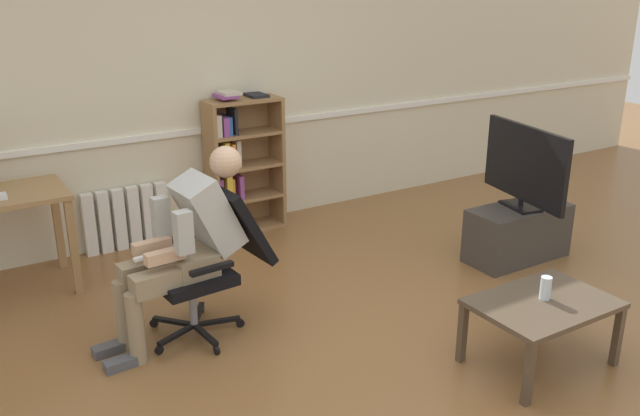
{
  "coord_description": "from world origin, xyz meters",
  "views": [
    {
      "loc": [
        -2.11,
        -2.82,
        2.22
      ],
      "look_at": [
        0.15,
        0.85,
        0.7
      ],
      "focal_mm": 37.58,
      "sensor_mm": 36.0,
      "label": 1
    }
  ],
  "objects_px": {
    "tv_screen": "(525,166)",
    "radiator": "(127,218)",
    "person_seated": "(185,242)",
    "tv_stand": "(518,233)",
    "drinking_glass": "(546,288)",
    "coffee_table": "(543,309)",
    "bookshelf": "(239,165)",
    "office_chair": "(213,255)",
    "computer_mouse": "(2,196)"
  },
  "relations": [
    {
      "from": "tv_screen",
      "to": "radiator",
      "type": "bearing_deg",
      "value": 65.11
    },
    {
      "from": "person_seated",
      "to": "tv_stand",
      "type": "xyz_separation_m",
      "value": [
        2.73,
        -0.22,
        -0.43
      ]
    },
    {
      "from": "tv_stand",
      "to": "drinking_glass",
      "type": "distance_m",
      "value": 1.59
    },
    {
      "from": "radiator",
      "to": "tv_stand",
      "type": "xyz_separation_m",
      "value": [
        2.63,
        -1.9,
        -0.04
      ]
    },
    {
      "from": "coffee_table",
      "to": "drinking_glass",
      "type": "xyz_separation_m",
      "value": [
        0.02,
        0.02,
        0.12
      ]
    },
    {
      "from": "tv_stand",
      "to": "person_seated",
      "type": "bearing_deg",
      "value": 175.3
    },
    {
      "from": "bookshelf",
      "to": "tv_screen",
      "type": "xyz_separation_m",
      "value": [
        1.63,
        -1.8,
        0.18
      ]
    },
    {
      "from": "bookshelf",
      "to": "drinking_glass",
      "type": "xyz_separation_m",
      "value": [
        0.57,
        -2.95,
        -0.12
      ]
    },
    {
      "from": "office_chair",
      "to": "radiator",
      "type": "bearing_deg",
      "value": 178.6
    },
    {
      "from": "coffee_table",
      "to": "drinking_glass",
      "type": "height_order",
      "value": "drinking_glass"
    },
    {
      "from": "bookshelf",
      "to": "radiator",
      "type": "distance_m",
      "value": 1.07
    },
    {
      "from": "computer_mouse",
      "to": "tv_screen",
      "type": "relative_size",
      "value": 0.1
    },
    {
      "from": "drinking_glass",
      "to": "tv_screen",
      "type": "bearing_deg",
      "value": 47.55
    },
    {
      "from": "computer_mouse",
      "to": "bookshelf",
      "type": "distance_m",
      "value": 2.01
    },
    {
      "from": "bookshelf",
      "to": "person_seated",
      "type": "xyz_separation_m",
      "value": [
        -1.1,
        -1.57,
        0.04
      ]
    },
    {
      "from": "radiator",
      "to": "person_seated",
      "type": "height_order",
      "value": "person_seated"
    },
    {
      "from": "person_seated",
      "to": "tv_stand",
      "type": "bearing_deg",
      "value": 80.67
    },
    {
      "from": "tv_stand",
      "to": "drinking_glass",
      "type": "xyz_separation_m",
      "value": [
        -1.05,
        -1.15,
        0.26
      ]
    },
    {
      "from": "office_chair",
      "to": "coffee_table",
      "type": "distance_m",
      "value": 2.04
    },
    {
      "from": "radiator",
      "to": "drinking_glass",
      "type": "height_order",
      "value": "drinking_glass"
    },
    {
      "from": "coffee_table",
      "to": "drinking_glass",
      "type": "relative_size",
      "value": 5.81
    },
    {
      "from": "bookshelf",
      "to": "radiator",
      "type": "height_order",
      "value": "bookshelf"
    },
    {
      "from": "tv_screen",
      "to": "office_chair",
      "type": "bearing_deg",
      "value": 95.49
    },
    {
      "from": "coffee_table",
      "to": "person_seated",
      "type": "bearing_deg",
      "value": 139.73
    },
    {
      "from": "bookshelf",
      "to": "drinking_glass",
      "type": "bearing_deg",
      "value": -78.99
    },
    {
      "from": "bookshelf",
      "to": "office_chair",
      "type": "distance_m",
      "value": 1.81
    },
    {
      "from": "radiator",
      "to": "office_chair",
      "type": "bearing_deg",
      "value": -86.78
    },
    {
      "from": "coffee_table",
      "to": "bookshelf",
      "type": "bearing_deg",
      "value": 100.5
    },
    {
      "from": "office_chair",
      "to": "tv_stand",
      "type": "relative_size",
      "value": 1.11
    },
    {
      "from": "radiator",
      "to": "coffee_table",
      "type": "relative_size",
      "value": 0.87
    },
    {
      "from": "bookshelf",
      "to": "radiator",
      "type": "bearing_deg",
      "value": 174.3
    },
    {
      "from": "person_seated",
      "to": "tv_stand",
      "type": "relative_size",
      "value": 1.41
    },
    {
      "from": "person_seated",
      "to": "drinking_glass",
      "type": "relative_size",
      "value": 8.66
    },
    {
      "from": "drinking_glass",
      "to": "coffee_table",
      "type": "bearing_deg",
      "value": -145.32
    },
    {
      "from": "office_chair",
      "to": "coffee_table",
      "type": "bearing_deg",
      "value": 41.36
    },
    {
      "from": "computer_mouse",
      "to": "drinking_glass",
      "type": "bearing_deg",
      "value": -45.06
    },
    {
      "from": "tv_screen",
      "to": "coffee_table",
      "type": "relative_size",
      "value": 1.18
    },
    {
      "from": "computer_mouse",
      "to": "person_seated",
      "type": "distance_m",
      "value": 1.45
    },
    {
      "from": "office_chair",
      "to": "person_seated",
      "type": "distance_m",
      "value": 0.23
    },
    {
      "from": "person_seated",
      "to": "drinking_glass",
      "type": "distance_m",
      "value": 2.17
    },
    {
      "from": "bookshelf",
      "to": "tv_stand",
      "type": "bearing_deg",
      "value": -47.81
    },
    {
      "from": "computer_mouse",
      "to": "tv_screen",
      "type": "height_order",
      "value": "tv_screen"
    },
    {
      "from": "bookshelf",
      "to": "drinking_glass",
      "type": "height_order",
      "value": "bookshelf"
    },
    {
      "from": "computer_mouse",
      "to": "person_seated",
      "type": "relative_size",
      "value": 0.08
    },
    {
      "from": "bookshelf",
      "to": "office_chair",
      "type": "height_order",
      "value": "bookshelf"
    },
    {
      "from": "tv_stand",
      "to": "drinking_glass",
      "type": "height_order",
      "value": "drinking_glass"
    },
    {
      "from": "radiator",
      "to": "tv_screen",
      "type": "bearing_deg",
      "value": -35.77
    },
    {
      "from": "computer_mouse",
      "to": "office_chair",
      "type": "height_order",
      "value": "office_chair"
    },
    {
      "from": "computer_mouse",
      "to": "tv_stand",
      "type": "bearing_deg",
      "value": -21.13
    },
    {
      "from": "office_chair",
      "to": "drinking_glass",
      "type": "distance_m",
      "value": 2.04
    }
  ]
}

